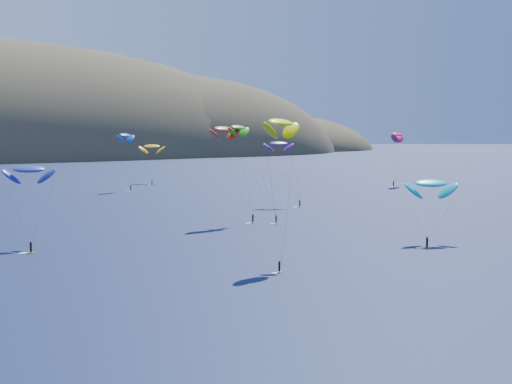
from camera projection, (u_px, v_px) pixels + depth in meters
name	position (u px, v px, depth m)	size (l,w,h in m)	color
island	(2.00, 168.00, 578.36)	(730.00, 300.00, 210.00)	#3D3526
kitesurfer_2	(281.00, 122.00, 116.19)	(11.73, 13.72, 25.01)	gold
kitesurfer_3	(238.00, 128.00, 165.56)	(9.57, 12.96, 23.90)	gold
kitesurfer_4	(125.00, 135.00, 248.50)	(9.58, 9.83, 21.73)	gold
kitesurfer_5	(431.00, 183.00, 135.78)	(12.74, 10.84, 13.85)	gold
kitesurfer_6	(279.00, 144.00, 200.23)	(8.88, 12.24, 19.62)	gold
kitesurfer_8	(397.00, 134.00, 270.38)	(13.15, 11.58, 22.31)	gold
kitesurfer_9	(224.00, 129.00, 162.57)	(10.45, 8.64, 23.89)	gold
kitesurfer_10	(29.00, 169.00, 131.78)	(9.65, 13.38, 16.53)	gold
kitesurfer_11	(152.00, 146.00, 283.59)	(10.79, 15.61, 17.28)	gold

